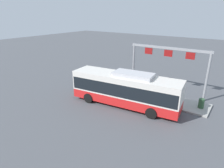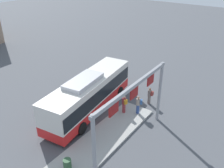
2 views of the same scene
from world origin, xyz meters
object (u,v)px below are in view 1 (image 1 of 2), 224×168
person_waiting_mid (129,84)px  trash_bin (201,103)px  person_boarding (129,81)px  person_waiting_near (114,79)px  bus_main (125,88)px

person_waiting_mid → trash_bin: 7.58m
trash_bin → person_boarding: bearing=-3.1°
person_boarding → person_waiting_near: 2.16m
person_waiting_near → person_waiting_mid: person_waiting_mid is taller
bus_main → person_waiting_mid: bearing=-73.2°
trash_bin → person_waiting_near: bearing=-2.4°
bus_main → person_boarding: 4.35m
person_waiting_mid → trash_bin: bearing=118.5°
person_boarding → person_waiting_near: (2.15, 0.02, -0.16)m
person_boarding → person_waiting_mid: same height
person_boarding → trash_bin: person_boarding is taller
person_waiting_near → trash_bin: 10.33m
person_waiting_mid → bus_main: bearing=47.6°
bus_main → trash_bin: 7.28m
bus_main → person_waiting_near: bearing=-50.8°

